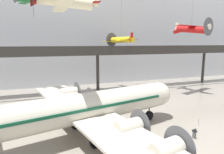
{
  "coord_description": "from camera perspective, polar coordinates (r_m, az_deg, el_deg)",
  "views": [
    {
      "loc": [
        -11.6,
        -14.92,
        10.86
      ],
      "look_at": [
        -3.07,
        9.87,
        6.29
      ],
      "focal_mm": 32.0,
      "sensor_mm": 36.0,
      "label": 1
    }
  ],
  "objects": [
    {
      "name": "suspended_plane_cream_biplane",
      "position": [
        24.11,
        -13.25,
        20.34
      ],
      "size": [
        7.39,
        9.05,
        9.18
      ],
      "rotation": [
        0.0,
        0.0,
        3.17
      ],
      "color": "beige"
    },
    {
      "name": "hangar_back_wall",
      "position": [
        53.2,
        -6.55,
        13.4
      ],
      "size": [
        140.0,
        3.0,
        28.35
      ],
      "color": "silver",
      "rests_on": "ground"
    },
    {
      "name": "mezzanine_walkway",
      "position": [
        44.35,
        -3.83,
        6.74
      ],
      "size": [
        110.0,
        3.2,
        10.1
      ],
      "color": "#2D2B28",
      "rests_on": "ground"
    },
    {
      "name": "info_sign_pedestal",
      "position": [
        25.53,
        22.46,
        -14.95
      ],
      "size": [
        0.24,
        0.77,
        1.24
      ],
      "rotation": [
        0.0,
        0.0,
        0.2
      ],
      "color": "#4C4C51",
      "rests_on": "ground"
    },
    {
      "name": "suspended_plane_red_highwing",
      "position": [
        45.53,
        21.68,
        12.57
      ],
      "size": [
        9.86,
        8.31,
        10.46
      ],
      "rotation": [
        0.0,
        0.0,
        5.0
      ],
      "color": "red"
    },
    {
      "name": "suspended_plane_yellow_lowwing",
      "position": [
        45.82,
        2.64,
        10.56
      ],
      "size": [
        8.95,
        7.71,
        12.58
      ],
      "rotation": [
        0.0,
        0.0,
        1.95
      ],
      "color": "yellow"
    },
    {
      "name": "airliner_silver_main",
      "position": [
        22.85,
        -8.88,
        -9.02
      ],
      "size": [
        27.5,
        31.77,
        10.0
      ],
      "rotation": [
        0.0,
        0.0,
        0.23
      ],
      "color": "beige",
      "rests_on": "ground"
    },
    {
      "name": "stanchion_barrier",
      "position": [
        28.91,
        23.46,
        -12.33
      ],
      "size": [
        0.36,
        0.36,
        1.08
      ],
      "color": "#B2B5BA",
      "rests_on": "ground"
    }
  ]
}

